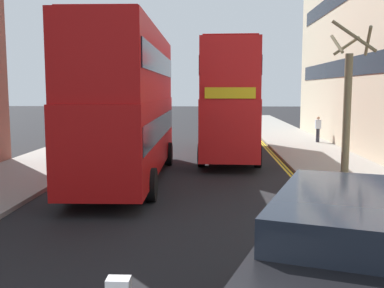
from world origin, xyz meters
TOP-DOWN VIEW (x-y plane):
  - sidewalk_right at (6.50, 16.00)m, footprint 4.00×80.00m
  - sidewalk_left at (-6.50, 16.00)m, footprint 4.00×80.00m
  - kerb_line_outer at (4.40, 14.00)m, footprint 0.10×56.00m
  - kerb_line_inner at (4.24, 14.00)m, footprint 0.10×56.00m
  - double_decker_bus_away at (-2.06, 14.42)m, footprint 2.93×10.85m
  - double_decker_bus_oncoming at (2.02, 20.81)m, footprint 3.11×10.89m
  - taxi_minivan at (2.75, 3.01)m, footprint 3.30×5.16m
  - pedestrian_far at (7.74, 26.01)m, footprint 0.34×0.22m
  - street_tree_near at (6.27, 15.08)m, footprint 1.73×1.49m

SIDE VIEW (x-z plane):
  - kerb_line_outer at x=4.40m, z-range 0.00..0.01m
  - kerb_line_inner at x=4.24m, z-range 0.00..0.01m
  - sidewalk_right at x=6.50m, z-range 0.00..0.14m
  - sidewalk_left at x=-6.50m, z-range 0.00..0.14m
  - pedestrian_far at x=7.74m, z-range 0.18..1.80m
  - taxi_minivan at x=2.75m, z-range 0.01..2.13m
  - street_tree_near at x=6.27m, z-range 0.04..5.82m
  - double_decker_bus_away at x=-2.06m, z-range 0.21..5.85m
  - double_decker_bus_oncoming at x=2.02m, z-range 0.21..5.85m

